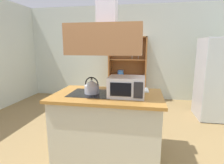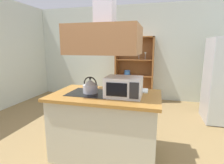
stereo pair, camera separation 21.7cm
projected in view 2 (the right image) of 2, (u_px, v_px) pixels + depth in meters
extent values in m
plane|color=olive|center=(103.00, 151.00, 2.67)|extent=(7.80, 7.80, 0.00)
cube|color=silver|center=(133.00, 53.00, 5.26)|extent=(6.00, 0.12, 2.70)
cube|color=beige|center=(106.00, 126.00, 2.53)|extent=(1.40, 0.82, 0.86)
cube|color=#A06B2B|center=(106.00, 95.00, 2.45)|extent=(1.48, 0.90, 0.04)
cube|color=black|center=(90.00, 93.00, 2.50)|extent=(0.60, 0.48, 0.00)
cube|color=#99653B|center=(105.00, 40.00, 2.30)|extent=(0.90, 0.70, 0.36)
cube|color=#B4BEBF|center=(224.00, 84.00, 3.29)|extent=(0.44, 0.03, 1.68)
cube|color=brown|center=(117.00, 69.00, 5.20)|extent=(0.04, 0.40, 1.81)
cube|color=brown|center=(153.00, 70.00, 4.95)|extent=(0.04, 0.40, 1.81)
cube|color=brown|center=(135.00, 37.00, 4.90)|extent=(1.07, 0.40, 0.03)
cube|color=brown|center=(134.00, 98.00, 5.25)|extent=(1.07, 0.40, 0.08)
cube|color=brown|center=(135.00, 68.00, 5.26)|extent=(1.07, 0.02, 1.81)
cube|color=brown|center=(134.00, 75.00, 5.11)|extent=(0.99, 0.36, 0.02)
cube|color=brown|center=(134.00, 60.00, 5.02)|extent=(0.99, 0.36, 0.02)
cylinder|color=#2F5EAA|center=(127.00, 74.00, 5.11)|extent=(0.18, 0.18, 0.05)
cylinder|color=teal|center=(127.00, 73.00, 5.10)|extent=(0.17, 0.17, 0.05)
cylinder|color=#345FA3|center=(127.00, 71.00, 5.09)|extent=(0.16, 0.16, 0.05)
cylinder|color=silver|center=(139.00, 57.00, 4.94)|extent=(0.01, 0.01, 0.12)
cone|color=silver|center=(139.00, 54.00, 4.92)|extent=(0.07, 0.07, 0.08)
cylinder|color=silver|center=(145.00, 57.00, 4.90)|extent=(0.01, 0.01, 0.12)
cone|color=silver|center=(145.00, 54.00, 4.88)|extent=(0.07, 0.07, 0.08)
cylinder|color=silver|center=(90.00, 89.00, 2.49)|extent=(0.21, 0.21, 0.11)
cone|color=#B4BABB|center=(90.00, 82.00, 2.47)|extent=(0.20, 0.20, 0.07)
sphere|color=black|center=(90.00, 79.00, 2.46)|extent=(0.03, 0.03, 0.03)
torus|color=black|center=(90.00, 83.00, 2.47)|extent=(0.19, 0.02, 0.19)
cube|color=white|center=(136.00, 90.00, 2.61)|extent=(0.35, 0.26, 0.02)
cube|color=silver|center=(124.00, 87.00, 2.29)|extent=(0.46, 0.34, 0.26)
cube|color=black|center=(116.00, 90.00, 2.14)|extent=(0.26, 0.01, 0.17)
cube|color=#262628|center=(134.00, 91.00, 2.09)|extent=(0.11, 0.01, 0.20)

